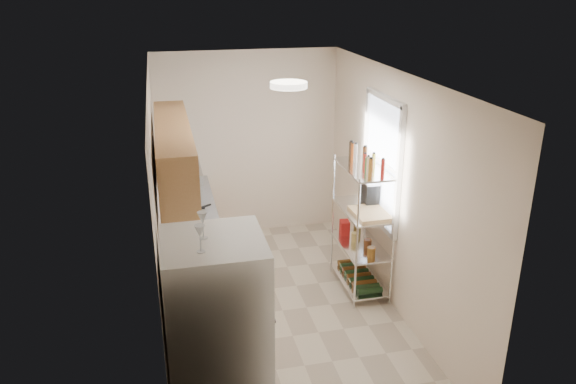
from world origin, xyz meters
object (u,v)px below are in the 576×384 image
at_px(refrigerator, 218,346).
at_px(frying_pan_large, 180,208).
at_px(rice_cooker, 185,226).
at_px(cutting_board, 370,213).
at_px(espresso_machine, 370,193).

bearing_deg(refrigerator, frying_pan_large, 93.20).
xyz_separation_m(rice_cooker, frying_pan_large, (-0.03, 0.71, -0.08)).
height_order(frying_pan_large, cutting_board, cutting_board).
distance_m(frying_pan_large, espresso_machine, 2.25).
bearing_deg(espresso_machine, rice_cooker, -175.31).
bearing_deg(rice_cooker, frying_pan_large, 92.47).
relative_size(rice_cooker, espresso_machine, 0.93).
bearing_deg(refrigerator, rice_cooker, 93.46).
height_order(rice_cooker, frying_pan_large, rice_cooker).
xyz_separation_m(refrigerator, rice_cooker, (-0.12, 2.01, 0.12)).
height_order(refrigerator, rice_cooker, refrigerator).
bearing_deg(frying_pan_large, refrigerator, -72.53).
bearing_deg(espresso_machine, cutting_board, -107.78).
bearing_deg(cutting_board, frying_pan_large, 156.77).
relative_size(refrigerator, espresso_machine, 6.31).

